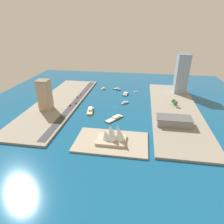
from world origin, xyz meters
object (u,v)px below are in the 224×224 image
at_px(sailboat_small_white, 136,92).
at_px(suv_black, 70,105).
at_px(patrol_launch_navy, 117,89).
at_px(tower_tall_glass, 182,74).
at_px(barge_flat_brown, 115,118).
at_px(warehouse_low_gray, 174,121).
at_px(apartment_midrise_tan, 45,95).
at_px(opera_landmark, 112,135).
at_px(water_taxi_orange, 103,89).
at_px(pickup_red, 77,97).
at_px(yacht_sleek_gray, 125,103).
at_px(traffic_light_waterfront, 82,96).
at_px(ferry_yellow_fast, 90,111).
at_px(van_white, 80,94).
at_px(taxi_yellow_cab, 64,116).
at_px(catamaran_blue, 126,94).
at_px(hatchback_blue, 76,103).

distance_m(sailboat_small_white, suv_black, 132.54).
xyz_separation_m(patrol_launch_navy, tower_tall_glass, (-117.23, 1.24, 35.73)).
distance_m(barge_flat_brown, warehouse_low_gray, 78.16).
distance_m(apartment_midrise_tan, opera_landmark, 130.91).
distance_m(water_taxi_orange, suv_black, 99.53).
distance_m(water_taxi_orange, pickup_red, 66.95).
bearing_deg(yacht_sleek_gray, pickup_red, -5.01).
bearing_deg(traffic_light_waterfront, yacht_sleek_gray, 176.43).
bearing_deg(apartment_midrise_tan, barge_flat_brown, 173.42).
relative_size(apartment_midrise_tan, suv_black, 9.99).
bearing_deg(ferry_yellow_fast, van_white, -60.46).
relative_size(van_white, taxi_yellow_cab, 1.07).
height_order(patrol_launch_navy, opera_landmark, opera_landmark).
bearing_deg(barge_flat_brown, ferry_yellow_fast, -23.39).
bearing_deg(taxi_yellow_cab, pickup_red, -86.31).
distance_m(tower_tall_glass, opera_landmark, 206.68).
bearing_deg(taxi_yellow_cab, traffic_light_waterfront, -93.67).
height_order(sailboat_small_white, van_white, sailboat_small_white).
xyz_separation_m(sailboat_small_white, tower_tall_glass, (-79.49, -7.07, 36.16)).
relative_size(barge_flat_brown, warehouse_low_gray, 0.66).
relative_size(catamaran_blue, traffic_light_waterfront, 2.60).
distance_m(tower_tall_glass, hatchback_blue, 195.37).
distance_m(warehouse_low_gray, apartment_midrise_tan, 184.95).
height_order(barge_flat_brown, suv_black, suv_black).
xyz_separation_m(pickup_red, opera_landmark, (-79.57, 120.57, 6.79)).
height_order(patrol_launch_navy, taxi_yellow_cab, taxi_yellow_cab).
relative_size(sailboat_small_white, van_white, 1.99).
height_order(barge_flat_brown, patrol_launch_navy, patrol_launch_navy).
bearing_deg(tower_tall_glass, yacht_sleek_gray, 34.78).
bearing_deg(barge_flat_brown, taxi_yellow_cab, 6.31).
bearing_deg(barge_flat_brown, pickup_red, -40.63).
xyz_separation_m(barge_flat_brown, pickup_red, (74.67, -64.06, 2.31)).
xyz_separation_m(tower_tall_glass, hatchback_blue, (172.48, 85.45, -33.47)).
xyz_separation_m(traffic_light_waterfront, opera_landmark, (-70.50, 117.89, 3.35)).
height_order(catamaran_blue, hatchback_blue, hatchback_blue).
height_order(barge_flat_brown, traffic_light_waterfront, traffic_light_waterfront).
bearing_deg(apartment_midrise_tan, warehouse_low_gray, 173.82).
distance_m(catamaran_blue, hatchback_blue, 96.24).
bearing_deg(hatchback_blue, water_taxi_orange, -108.38).
xyz_separation_m(barge_flat_brown, catamaran_blue, (-6.14, -98.18, 0.35)).
bearing_deg(hatchback_blue, tower_tall_glass, -153.65).
bearing_deg(pickup_red, opera_landmark, 123.42).
bearing_deg(taxi_yellow_cab, hatchback_blue, -91.97).
bearing_deg(suv_black, pickup_red, -90.44).
xyz_separation_m(patrol_launch_navy, warehouse_low_gray, (-90.74, 131.75, 6.46)).
bearing_deg(hatchback_blue, van_white, -82.51).
bearing_deg(van_white, pickup_red, 86.49).
height_order(catamaran_blue, warehouse_low_gray, warehouse_low_gray).
xyz_separation_m(taxi_yellow_cab, traffic_light_waterfront, (-4.44, -69.13, 3.46)).
bearing_deg(catamaran_blue, apartment_midrise_tan, 37.59).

